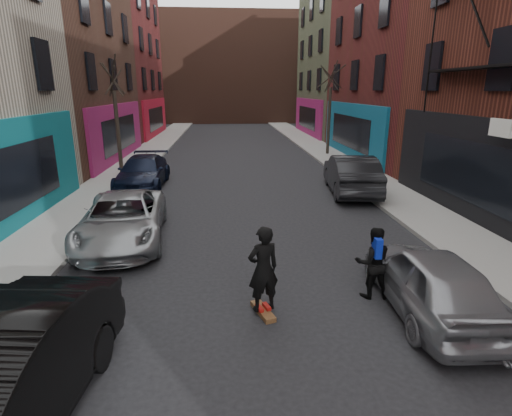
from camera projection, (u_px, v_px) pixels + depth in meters
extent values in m
cube|color=gray|center=(158.00, 145.00, 32.26)|extent=(2.50, 84.00, 0.13)
cube|color=gray|center=(310.00, 143.00, 33.19)|extent=(2.50, 84.00, 0.13)
cube|color=#47281E|center=(229.00, 70.00, 55.59)|extent=(40.00, 10.00, 14.00)
imported|color=gray|center=(123.00, 219.00, 11.72)|extent=(2.77, 5.19, 1.39)
imported|color=black|center=(143.00, 172.00, 18.29)|extent=(2.01, 4.88, 1.41)
imported|color=gray|center=(430.00, 280.00, 7.96)|extent=(1.79, 4.11, 1.38)
imported|color=black|center=(351.00, 174.00, 17.26)|extent=(2.36, 5.24, 1.67)
cube|color=brown|center=(263.00, 311.00, 8.04)|extent=(0.47, 0.83, 0.10)
imported|color=black|center=(263.00, 269.00, 7.78)|extent=(0.74, 0.61, 1.76)
imported|color=black|center=(373.00, 262.00, 8.52)|extent=(0.80, 0.64, 1.59)
cube|color=#0B20A1|center=(377.00, 247.00, 8.23)|extent=(0.15, 0.31, 0.42)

